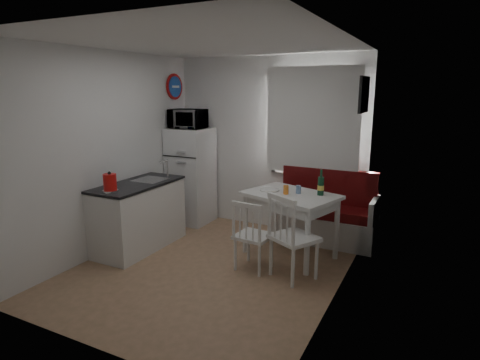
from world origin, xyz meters
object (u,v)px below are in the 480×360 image
Objects in this scene: dining_table at (291,201)px; chair_left at (251,229)px; bench at (324,218)px; fridge at (191,176)px; kitchen_counter at (139,215)px; chair_right at (291,229)px; wine_bottle at (321,182)px; microwave at (188,119)px; kettle at (110,182)px.

dining_table is 2.79× the size of chair_left.
fridge is (-2.16, -0.11, 0.42)m from bench.
kitchen_counter reaches higher than chair_right.
chair_right is 1.96× the size of wine_bottle.
microwave reaches higher than kettle.
chair_right is at bearing -97.38° from wine_bottle.
chair_right is 0.87m from wine_bottle.
fridge reaches higher than kitchen_counter.
bench is 5.72× the size of kettle.
microwave is 2.39m from wine_bottle.
wine_bottle reaches higher than chair_right.
dining_table is (-0.26, -0.71, 0.40)m from bench.
fridge reaches higher than kettle.
kitchen_counter is at bearing 95.28° from kettle.
wine_bottle is at bearing 56.68° from chair_left.
microwave reaches higher than bench.
kitchen_counter is 2.17m from chair_right.
chair_right is at bearing 13.50° from kettle.
chair_right is (2.17, -0.03, 0.16)m from kitchen_counter.
kitchen_counter is 1.03× the size of dining_table.
wine_bottle reaches higher than dining_table.
kitchen_counter is 2.86× the size of chair_left.
chair_left is 1.43× the size of wine_bottle.
fridge is (0.02, 1.24, 0.30)m from kitchen_counter.
fridge is 2.85× the size of microwave.
chair_left is at bearing -0.46° from kitchen_counter.
dining_table is 2.41× the size of microwave.
dining_table is 0.44m from wine_bottle.
wine_bottle is (2.25, -0.45, -0.68)m from microwave.
fridge is at bearing 147.66° from chair_left.
microwave is 2.15× the size of kettle.
kettle is at bearing -157.08° from chair_left.
kitchen_counter is at bearing -151.90° from chair_right.
kitchen_counter reaches higher than chair_left.
chair_right is (-0.01, -1.38, 0.28)m from bench.
dining_table is at bearing 139.22° from chair_right.
fridge reaches higher than wine_bottle.
bench is at bearing 98.52° from wine_bottle.
bench reaches higher than chair_right.
wine_bottle reaches higher than chair_left.
chair_left reaches higher than dining_table.
wine_bottle is at bearing -11.31° from microwave.
fridge reaches higher than dining_table.
microwave is at bearing 148.78° from chair_left.
microwave reaches higher than wine_bottle.
microwave is (0.00, -0.05, 0.91)m from fridge.
bench is 4.38× the size of wine_bottle.
wine_bottle reaches higher than kettle.
dining_table is (1.92, 0.65, 0.28)m from kitchen_counter.
chair_left is 2.09m from fridge.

